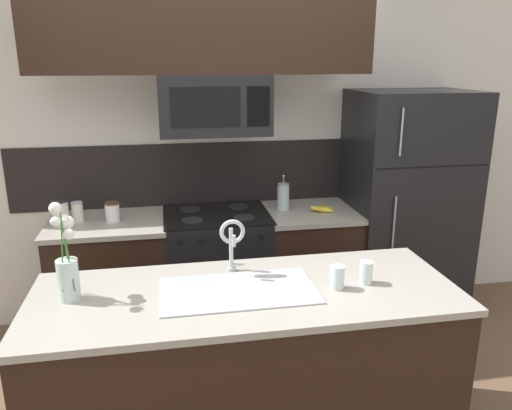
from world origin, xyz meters
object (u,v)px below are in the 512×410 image
object	(u,v)px
stove_range	(218,272)
drinking_glass	(337,277)
sink_faucet	(232,239)
storage_jar_tall	(61,212)
banana_bunch	(323,209)
storage_jar_short	(112,212)
french_press	(283,197)
storage_jar_medium	(77,212)
flower_vase	(67,268)
microwave	(214,105)
refrigerator	(404,207)
spare_glass	(366,272)

from	to	relation	value
stove_range	drinking_glass	bearing A→B (deg)	-70.67
sink_faucet	storage_jar_tall	bearing A→B (deg)	135.82
banana_bunch	sink_faucet	size ratio (longest dim) A/B	0.62
storage_jar_short	french_press	world-z (taller)	french_press
stove_range	storage_jar_medium	world-z (taller)	storage_jar_medium
drinking_glass	flower_vase	xyz separation A→B (m)	(-1.28, 0.12, 0.10)
storage_jar_tall	storage_jar_medium	distance (m)	0.12
microwave	stove_range	bearing A→B (deg)	90.16
refrigerator	flower_vase	bearing A→B (deg)	-152.31
stove_range	microwave	bearing A→B (deg)	-89.84
storage_jar_medium	sink_faucet	distance (m)	1.43
storage_jar_tall	storage_jar_short	xyz separation A→B (m)	(0.34, 0.03, -0.02)
french_press	sink_faucet	world-z (taller)	sink_faucet
spare_glass	french_press	bearing A→B (deg)	94.73
storage_jar_short	drinking_glass	world-z (taller)	storage_jar_short
storage_jar_short	spare_glass	bearing A→B (deg)	-43.28
french_press	stove_range	bearing A→B (deg)	-173.30
stove_range	storage_jar_medium	xyz separation A→B (m)	(-0.96, 0.03, 0.52)
flower_vase	sink_faucet	bearing A→B (deg)	10.21
microwave	french_press	distance (m)	0.87
refrigerator	banana_bunch	world-z (taller)	refrigerator
stove_range	flower_vase	size ratio (longest dim) A/B	2.01
storage_jar_medium	storage_jar_short	world-z (taller)	storage_jar_medium
storage_jar_short	sink_faucet	size ratio (longest dim) A/B	0.45
refrigerator	microwave	bearing A→B (deg)	-178.41
storage_jar_tall	sink_faucet	world-z (taller)	sink_faucet
drinking_glass	spare_glass	xyz separation A→B (m)	(0.16, 0.03, -0.00)
sink_faucet	drinking_glass	size ratio (longest dim) A/B	2.58
stove_range	banana_bunch	world-z (taller)	banana_bunch
sink_faucet	flower_vase	bearing A→B (deg)	-169.79
storage_jar_short	spare_glass	xyz separation A→B (m)	(1.35, -1.27, -0.01)
banana_bunch	flower_vase	distance (m)	1.96
drinking_glass	spare_glass	bearing A→B (deg)	11.15
stove_range	storage_jar_short	xyz separation A→B (m)	(-0.73, -0.01, 0.52)
microwave	sink_faucet	size ratio (longest dim) A/B	2.43
storage_jar_tall	french_press	size ratio (longest dim) A/B	0.69
drinking_glass	storage_jar_short	bearing A→B (deg)	132.30
banana_bunch	spare_glass	world-z (taller)	spare_glass
storage_jar_short	banana_bunch	bearing A→B (deg)	-2.04
storage_jar_short	french_press	xyz separation A→B (m)	(1.24, 0.07, 0.03)
french_press	banana_bunch	bearing A→B (deg)	-23.77
banana_bunch	microwave	bearing A→B (deg)	177.15
storage_jar_medium	storage_jar_tall	bearing A→B (deg)	-148.38
microwave	french_press	bearing A→B (deg)	9.00
microwave	storage_jar_short	distance (m)	1.03
storage_jar_tall	drinking_glass	size ratio (longest dim) A/B	1.55
storage_jar_short	french_press	bearing A→B (deg)	3.06
sink_faucet	banana_bunch	bearing A→B (deg)	50.55
microwave	french_press	xyz separation A→B (m)	(0.51, 0.08, -0.69)
french_press	refrigerator	bearing A→B (deg)	-2.37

